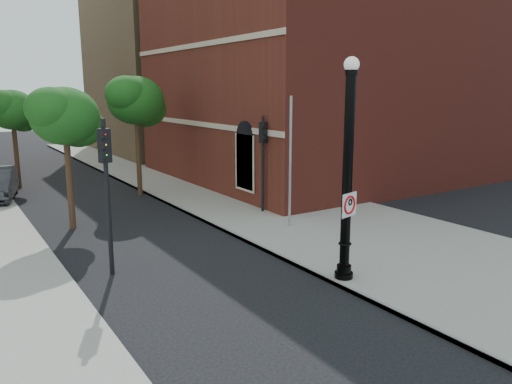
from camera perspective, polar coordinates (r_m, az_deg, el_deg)
ground at (r=13.37m, az=0.85°, el=-11.72°), size 120.00×120.00×0.00m
sidewalk_right at (r=24.49m, az=-0.39°, el=-0.67°), size 8.00×60.00×0.12m
curb_edge at (r=22.67m, az=-8.86°, el=-1.80°), size 0.10×60.00×0.14m
brick_wall_building at (r=33.26m, az=10.82°, el=13.15°), size 22.30×16.30×12.50m
bg_building_tan_b at (r=46.25m, az=-3.28°, el=13.80°), size 22.00×14.00×14.00m
lamppost at (r=13.67m, az=10.38°, el=1.06°), size 0.52×0.52×6.13m
no_parking_sign at (r=13.65m, az=10.62°, el=-1.42°), size 0.64×0.19×0.65m
traffic_signal_left at (r=14.57m, az=-16.76°, el=2.27°), size 0.34×0.40×4.52m
traffic_signal_right at (r=21.12m, az=0.81°, el=4.99°), size 0.30×0.36×4.21m
utility_pole at (r=18.87m, az=3.93°, el=3.21°), size 0.10×0.10×5.06m
street_tree_a at (r=20.07m, az=-20.95°, el=7.94°), size 3.00×2.71×5.40m
street_tree_b at (r=29.69m, az=-26.05°, el=8.33°), size 2.93×2.65×5.28m
street_tree_c at (r=25.59m, az=-13.52°, el=10.01°), size 3.30×2.98×5.94m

